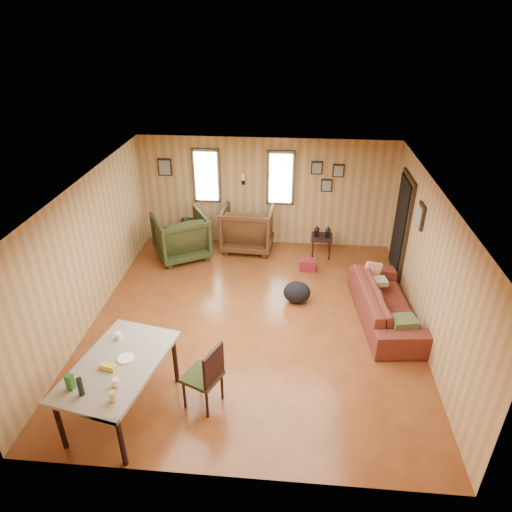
{
  "coord_description": "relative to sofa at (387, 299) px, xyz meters",
  "views": [
    {
      "loc": [
        0.6,
        -6.34,
        4.78
      ],
      "look_at": [
        0.0,
        0.4,
        1.05
      ],
      "focal_mm": 32.0,
      "sensor_mm": 36.0,
      "label": 1
    }
  ],
  "objects": [
    {
      "name": "side_table",
      "position": [
        -1.01,
        2.22,
        0.05
      ],
      "size": [
        0.46,
        0.46,
        0.71
      ],
      "rotation": [
        0.0,
        0.0,
        -0.05
      ],
      "color": "black",
      "rests_on": "ground"
    },
    {
      "name": "sofa",
      "position": [
        0.0,
        0.0,
        0.0
      ],
      "size": [
        0.87,
        2.25,
        0.86
      ],
      "primitive_type": "imported",
      "rotation": [
        0.0,
        0.0,
        1.68
      ],
      "color": "maroon",
      "rests_on": "ground"
    },
    {
      "name": "end_table",
      "position": [
        -3.88,
        2.51,
        -0.06
      ],
      "size": [
        0.56,
        0.51,
        0.67
      ],
      "rotation": [
        0.0,
        0.0,
        0.07
      ],
      "color": "black",
      "rests_on": "ground"
    },
    {
      "name": "sofa_pillows",
      "position": [
        0.01,
        -0.05,
        0.07
      ],
      "size": [
        0.69,
        1.67,
        0.34
      ],
      "rotation": [
        0.0,
        0.0,
        0.2
      ],
      "color": "#4A522D",
      "rests_on": "sofa"
    },
    {
      "name": "room",
      "position": [
        -2.07,
        0.04,
        0.78
      ],
      "size": [
        5.54,
        6.04,
        2.44
      ],
      "color": "brown",
      "rests_on": "ground"
    },
    {
      "name": "dining_chair",
      "position": [
        -2.67,
        -2.18,
        0.13
      ],
      "size": [
        0.59,
        0.59,
        0.99
      ],
      "rotation": [
        0.0,
        0.0,
        -0.41
      ],
      "color": "#2B3216",
      "rests_on": "ground"
    },
    {
      "name": "cooler",
      "position": [
        -1.3,
        1.59,
        -0.31
      ],
      "size": [
        0.34,
        0.26,
        0.23
      ],
      "rotation": [
        0.0,
        0.0,
        -0.08
      ],
      "color": "maroon",
      "rests_on": "ground"
    },
    {
      "name": "recliner_green",
      "position": [
        -3.99,
        1.93,
        0.1
      ],
      "size": [
        1.37,
        1.35,
        1.06
      ],
      "primitive_type": "imported",
      "rotation": [
        0.0,
        0.0,
        -2.62
      ],
      "color": "#2B3216",
      "rests_on": "ground"
    },
    {
      "name": "backpack",
      "position": [
        -1.51,
        0.39,
        -0.22
      ],
      "size": [
        0.51,
        0.39,
        0.43
      ],
      "rotation": [
        0.0,
        0.0,
        -0.04
      ],
      "color": "black",
      "rests_on": "ground"
    },
    {
      "name": "dining_table",
      "position": [
        -3.76,
        -2.4,
        0.33
      ],
      "size": [
        1.29,
        1.8,
        1.08
      ],
      "rotation": [
        0.0,
        0.0,
        -0.2
      ],
      "color": "gray",
      "rests_on": "ground"
    },
    {
      "name": "recliner_brown",
      "position": [
        -2.61,
        2.45,
        0.13
      ],
      "size": [
        1.14,
        1.07,
        1.11
      ],
      "primitive_type": "imported",
      "rotation": [
        0.0,
        0.0,
        3.08
      ],
      "color": "#442914",
      "rests_on": "ground"
    }
  ]
}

